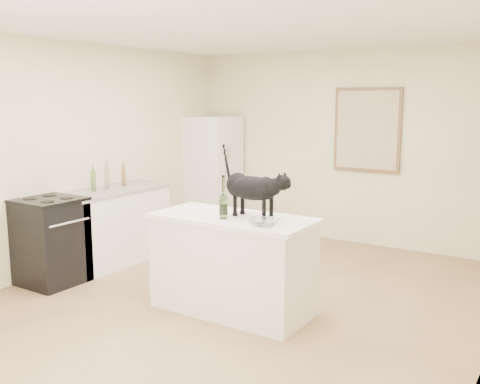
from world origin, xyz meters
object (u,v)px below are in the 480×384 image
stove (51,242)px  glass_bowl (264,222)px  wine_bottle (223,200)px  black_cat (252,191)px  fridge (212,173)px

stove → glass_bowl: bearing=5.1°
wine_bottle → glass_bowl: wine_bottle is taller
black_cat → wine_bottle: 0.27m
wine_bottle → black_cat: bearing=42.7°
black_cat → wine_bottle: (-0.19, -0.17, -0.07)m
black_cat → glass_bowl: size_ratio=2.71×
wine_bottle → glass_bowl: bearing=-6.9°
stove → fridge: fridge is taller
black_cat → glass_bowl: black_cat is taller
glass_bowl → wine_bottle: bearing=173.1°
stove → black_cat: bearing=11.5°
fridge → black_cat: (2.23, -2.50, 0.29)m
stove → glass_bowl: (2.49, 0.22, 0.48)m
fridge → stove: bearing=-90.0°
stove → fridge: 2.98m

